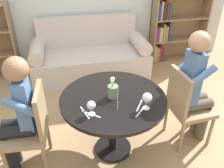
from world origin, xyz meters
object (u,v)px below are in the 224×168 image
object	(u,v)px
bookshelf_right	(171,29)
wine_glass_right	(147,98)
chair_left	(31,127)
wine_glass_left	(91,106)
flower_vase	(113,90)
person_left	(18,114)
person_right	(196,88)
couch	(90,57)
chair_right	(186,104)

from	to	relation	value
bookshelf_right	wine_glass_right	bearing A→B (deg)	-119.54
chair_left	wine_glass_right	bearing A→B (deg)	82.21
wine_glass_left	bookshelf_right	bearing A→B (deg)	51.64
wine_glass_left	flower_vase	xyz separation A→B (m)	(0.24, 0.22, -0.02)
person_left	person_right	xyz separation A→B (m)	(1.77, 0.01, 0.03)
couch	person_left	xyz separation A→B (m)	(-0.88, -1.77, 0.35)
chair_right	flower_vase	distance (m)	0.84
chair_right	wine_glass_left	xyz separation A→B (m)	(-1.03, -0.20, 0.30)
bookshelf_right	person_left	distance (m)	3.16
person_right	wine_glass_left	xyz separation A→B (m)	(-1.12, -0.21, 0.11)
wine_glass_left	chair_left	bearing A→B (deg)	160.97
couch	chair_right	xyz separation A→B (m)	(0.80, -1.77, 0.18)
chair_right	person_right	size ratio (longest dim) A/B	0.69
chair_right	person_left	bearing A→B (deg)	86.55
chair_left	flower_vase	world-z (taller)	flower_vase
chair_left	wine_glass_left	world-z (taller)	chair_left
couch	wine_glass_left	size ratio (longest dim) A/B	13.66
bookshelf_right	chair_right	bearing A→B (deg)	-109.94
bookshelf_right	wine_glass_right	world-z (taller)	bookshelf_right
bookshelf_right	wine_glass_right	xyz separation A→B (m)	(-1.28, -2.26, 0.23)
couch	wine_glass_left	distance (m)	2.04
bookshelf_right	flower_vase	xyz separation A→B (m)	(-1.53, -2.02, 0.19)
chair_left	person_left	xyz separation A→B (m)	(-0.09, 0.01, 0.16)
person_left	wine_glass_left	size ratio (longest dim) A/B	8.91
chair_right	chair_left	bearing A→B (deg)	86.90
couch	flower_vase	world-z (taller)	flower_vase
bookshelf_right	chair_right	size ratio (longest dim) A/B	1.33
couch	flower_vase	distance (m)	1.82
person_left	wine_glass_left	world-z (taller)	person_left
person_right	flower_vase	xyz separation A→B (m)	(-0.88, 0.00, 0.09)
couch	wine_glass_right	size ratio (longest dim) A/B	11.50
chair_left	chair_right	distance (m)	1.59
person_right	wine_glass_right	size ratio (longest dim) A/B	8.04
chair_left	chair_right	xyz separation A→B (m)	(1.59, 0.01, 0.00)
wine_glass_right	wine_glass_left	bearing A→B (deg)	177.48
couch	chair_right	distance (m)	1.95
chair_left	wine_glass_right	size ratio (longest dim) A/B	5.55
person_right	flower_vase	bearing A→B (deg)	86.25
person_right	couch	bearing A→B (deg)	23.18
wine_glass_right	bookshelf_right	bearing A→B (deg)	60.46
wine_glass_left	wine_glass_right	bearing A→B (deg)	-2.52
chair_right	person_left	size ratio (longest dim) A/B	0.74
person_left	flower_vase	distance (m)	0.90
person_left	wine_glass_right	xyz separation A→B (m)	(1.14, -0.22, 0.16)
chair_left	flower_vase	distance (m)	0.85
person_left	chair_right	bearing A→B (deg)	93.74
wine_glass_right	flower_vase	bearing A→B (deg)	136.63
bookshelf_right	person_left	xyz separation A→B (m)	(-2.42, -2.04, 0.07)
couch	wine_glass_right	distance (m)	2.07
bookshelf_right	person_right	size ratio (longest dim) A/B	0.92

